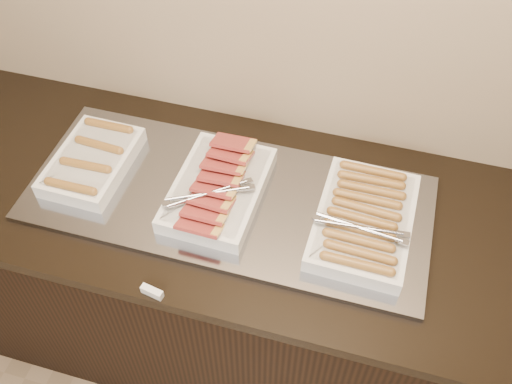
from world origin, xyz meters
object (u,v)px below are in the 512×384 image
(counter, at_px, (230,278))
(dish_left, at_px, (92,161))
(dish_center, at_px, (218,188))
(warming_tray, at_px, (228,199))
(dish_right, at_px, (364,220))

(counter, height_order, dish_left, dish_left)
(counter, height_order, dish_center, dish_center)
(dish_left, relative_size, dish_center, 0.82)
(warming_tray, relative_size, dish_right, 2.97)
(warming_tray, relative_size, dish_center, 3.00)
(counter, relative_size, warming_tray, 1.72)
(dish_left, bearing_deg, dish_right, 0.95)
(warming_tray, bearing_deg, dish_center, -173.16)
(counter, distance_m, warming_tray, 0.46)
(warming_tray, xyz_separation_m, dish_right, (0.40, -0.00, 0.04))
(counter, height_order, dish_right, dish_right)
(dish_right, bearing_deg, warming_tray, -178.97)
(dish_center, bearing_deg, dish_left, -178.92)
(counter, xyz_separation_m, dish_right, (0.42, -0.00, 0.50))
(dish_right, bearing_deg, dish_center, -178.47)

